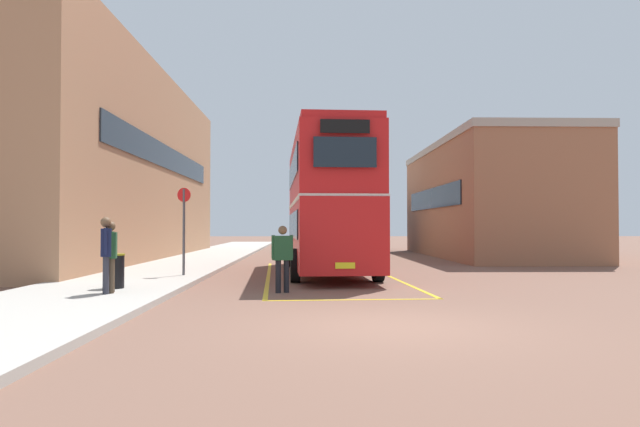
# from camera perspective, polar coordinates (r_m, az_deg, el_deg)

# --- Properties ---
(ground_plane) EXTENTS (135.60, 135.60, 0.00)m
(ground_plane) POSITION_cam_1_polar(r_m,az_deg,el_deg) (23.98, 1.93, -5.23)
(ground_plane) COLOR brown
(sidewalk_left) EXTENTS (4.00, 57.60, 0.14)m
(sidewalk_left) POSITION_cam_1_polar(r_m,az_deg,el_deg) (26.82, -12.42, -4.63)
(sidewalk_left) COLOR #B2ADA3
(sidewalk_left) RESTS_ON ground
(brick_building_left) EXTENTS (5.27, 24.28, 9.02)m
(brick_building_left) POSITION_cam_1_polar(r_m,az_deg,el_deg) (29.43, -19.91, 4.37)
(brick_building_left) COLOR #AD7A56
(brick_building_left) RESTS_ON ground
(depot_building_right) EXTENTS (6.12, 15.60, 6.12)m
(depot_building_right) POSITION_cam_1_polar(r_m,az_deg,el_deg) (32.44, 16.35, 1.27)
(depot_building_right) COLOR #9E6647
(depot_building_right) RESTS_ON ground
(double_decker_bus) EXTENTS (3.14, 10.69, 4.75)m
(double_decker_bus) POSITION_cam_1_polar(r_m,az_deg,el_deg) (20.15, 0.70, 1.16)
(double_decker_bus) COLOR black
(double_decker_bus) RESTS_ON ground
(single_deck_bus) EXTENTS (3.10, 8.48, 3.02)m
(single_deck_bus) POSITION_cam_1_polar(r_m,az_deg,el_deg) (38.90, 3.89, -1.29)
(single_deck_bus) COLOR black
(single_deck_bus) RESTS_ON ground
(pedestrian_boarding) EXTENTS (0.53, 0.37, 1.67)m
(pedestrian_boarding) POSITION_cam_1_polar(r_m,az_deg,el_deg) (14.24, -3.79, -4.08)
(pedestrian_boarding) COLOR black
(pedestrian_boarding) RESTS_ON ground
(pedestrian_waiting_near) EXTENTS (0.35, 0.56, 1.72)m
(pedestrian_waiting_near) POSITION_cam_1_polar(r_m,az_deg,el_deg) (13.72, -20.60, -3.36)
(pedestrian_waiting_near) COLOR #2D2D38
(pedestrian_waiting_near) RESTS_ON sidewalk_left
(pedestrian_waiting_far) EXTENTS (0.33, 0.54, 1.62)m
(pedestrian_waiting_far) POSITION_cam_1_polar(r_m,az_deg,el_deg) (13.85, -20.16, -3.63)
(pedestrian_waiting_far) COLOR #473828
(pedestrian_waiting_far) RESTS_ON sidewalk_left
(litter_bin) EXTENTS (0.50, 0.50, 0.84)m
(litter_bin) POSITION_cam_1_polar(r_m,az_deg,el_deg) (14.86, -19.89, -5.42)
(litter_bin) COLOR black
(litter_bin) RESTS_ON sidewalk_left
(bus_stop_sign) EXTENTS (0.43, 0.14, 2.71)m
(bus_stop_sign) POSITION_cam_1_polar(r_m,az_deg,el_deg) (18.18, -13.47, -0.89)
(bus_stop_sign) COLOR #4C4C51
(bus_stop_sign) RESTS_ON sidewalk_left
(bay_marking_yellow) EXTENTS (4.77, 12.79, 0.01)m
(bay_marking_yellow) POSITION_cam_1_polar(r_m,az_deg,el_deg) (18.27, 1.07, -6.47)
(bay_marking_yellow) COLOR gold
(bay_marking_yellow) RESTS_ON ground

